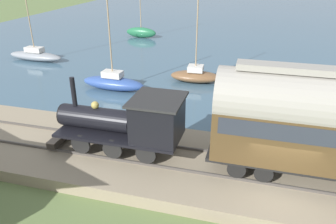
{
  "coord_description": "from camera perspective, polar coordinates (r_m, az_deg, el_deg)",
  "views": [
    {
      "loc": [
        -11.34,
        1.4,
        8.75
      ],
      "look_at": [
        4.21,
        5.71,
        1.24
      ],
      "focal_mm": 35.0,
      "sensor_mm": 36.0,
      "label": 1
    }
  ],
  "objects": [
    {
      "name": "ground_plane",
      "position": [
        14.39,
        18.26,
        -13.99
      ],
      "size": [
        200.0,
        200.0,
        0.0
      ],
      "primitive_type": "plane",
      "color": "#607542"
    },
    {
      "name": "harbor_water",
      "position": [
        56.2,
        17.3,
        14.92
      ],
      "size": [
        80.0,
        80.0,
        0.01
      ],
      "color": "#426075",
      "rests_on": "ground"
    },
    {
      "name": "rail_embankment",
      "position": [
        14.95,
        18.33,
        -11.02
      ],
      "size": [
        5.91,
        56.0,
        0.68
      ],
      "color": "gray",
      "rests_on": "ground"
    },
    {
      "name": "steam_locomotive",
      "position": [
        14.76,
        -6.2,
        -1.5
      ],
      "size": [
        2.4,
        6.27,
        3.31
      ],
      "color": "black",
      "rests_on": "rail_embankment"
    },
    {
      "name": "passenger_coach",
      "position": [
        13.7,
        25.36,
        -1.46
      ],
      "size": [
        2.37,
        8.48,
        4.6
      ],
      "color": "black",
      "rests_on": "rail_embankment"
    },
    {
      "name": "sailboat_brown",
      "position": [
        25.91,
        4.79,
        6.38
      ],
      "size": [
        1.94,
        4.0,
        7.36
      ],
      "rotation": [
        0.0,
        0.0,
        0.05
      ],
      "color": "brown",
      "rests_on": "harbor_water"
    },
    {
      "name": "sailboat_green",
      "position": [
        41.7,
        -4.7,
        13.71
      ],
      "size": [
        1.39,
        3.96,
        7.89
      ],
      "rotation": [
        0.0,
        0.0,
        -0.08
      ],
      "color": "#236B42",
      "rests_on": "harbor_water"
    },
    {
      "name": "sailboat_blue",
      "position": [
        24.51,
        -9.54,
        5.14
      ],
      "size": [
        1.65,
        4.89,
        7.68
      ],
      "rotation": [
        0.0,
        0.0,
        -0.04
      ],
      "color": "#335199",
      "rests_on": "harbor_water"
    },
    {
      "name": "sailboat_gray",
      "position": [
        34.04,
        -22.11,
        9.16
      ],
      "size": [
        1.7,
        5.74,
        8.5
      ],
      "rotation": [
        0.0,
        0.0,
        -0.05
      ],
      "color": "gray",
      "rests_on": "harbor_water"
    },
    {
      "name": "rowboat_near_shore",
      "position": [
        26.03,
        18.7,
        4.43
      ],
      "size": [
        1.76,
        2.26,
        0.39
      ],
      "rotation": [
        0.0,
        0.0,
        0.49
      ],
      "color": "silver",
      "rests_on": "harbor_water"
    }
  ]
}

